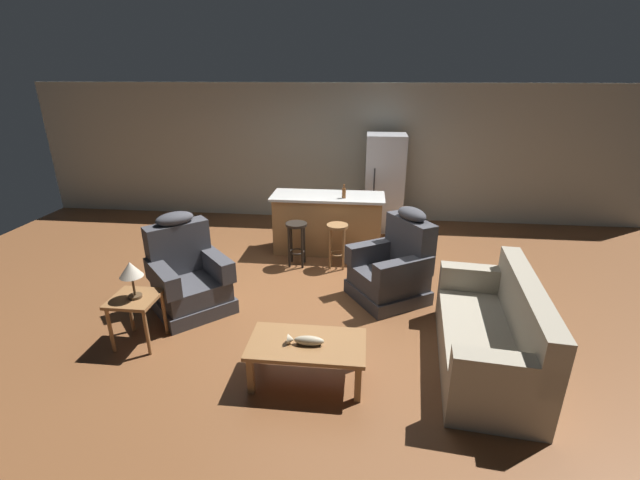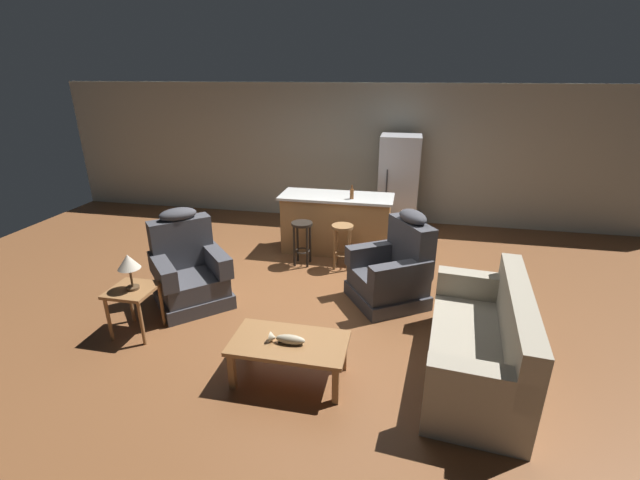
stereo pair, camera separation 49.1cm
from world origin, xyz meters
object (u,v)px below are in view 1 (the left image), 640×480
(kitchen_island, at_px, (328,223))
(refrigerator, at_px, (384,183))
(bar_stool_right, at_px, (337,238))
(couch, at_px, (493,336))
(fish_figurine, at_px, (305,341))
(end_table, at_px, (135,305))
(recliner_near_island, at_px, (394,268))
(bottle_tall_green, at_px, (344,193))
(coffee_table, at_px, (307,348))
(table_lamp, at_px, (131,271))
(bar_stool_left, at_px, (296,236))
(recliner_near_lamp, at_px, (188,277))

(kitchen_island, distance_m, refrigerator, 1.57)
(bar_stool_right, bearing_deg, couch, -52.06)
(fish_figurine, height_order, bar_stool_right, bar_stool_right)
(end_table, bearing_deg, fish_figurine, -13.07)
(bar_stool_right, bearing_deg, end_table, -132.31)
(couch, distance_m, recliner_near_island, 1.61)
(couch, distance_m, bottle_tall_green, 3.22)
(couch, bearing_deg, bar_stool_right, -46.38)
(coffee_table, xyz_separation_m, table_lamp, (-1.88, 0.40, 0.50))
(recliner_near_island, bearing_deg, bar_stool_right, -79.60)
(bottle_tall_green, bearing_deg, table_lamp, -127.15)
(bar_stool_right, bearing_deg, fish_figurine, -92.28)
(bar_stool_left, bearing_deg, recliner_near_island, -31.35)
(coffee_table, xyz_separation_m, recliner_near_island, (0.89, 1.74, 0.06))
(kitchen_island, bearing_deg, couch, -55.94)
(table_lamp, relative_size, kitchen_island, 0.23)
(coffee_table, distance_m, table_lamp, 1.99)
(table_lamp, relative_size, refrigerator, 0.23)
(recliner_near_island, distance_m, bar_stool_left, 1.66)
(coffee_table, relative_size, end_table, 1.96)
(table_lamp, distance_m, bar_stool_left, 2.62)
(fish_figurine, distance_m, bar_stool_left, 2.69)
(coffee_table, xyz_separation_m, recliner_near_lamp, (-1.65, 1.20, 0.06))
(kitchen_island, xyz_separation_m, bottle_tall_green, (0.26, -0.14, 0.55))
(table_lamp, bearing_deg, couch, 0.22)
(bottle_tall_green, bearing_deg, bar_stool_right, -97.05)
(coffee_table, height_order, table_lamp, table_lamp)
(kitchen_island, height_order, bottle_tall_green, bottle_tall_green)
(recliner_near_lamp, distance_m, end_table, 0.84)
(kitchen_island, relative_size, bottle_tall_green, 8.34)
(couch, xyz_separation_m, recliner_near_island, (-0.91, 1.33, 0.08))
(coffee_table, bearing_deg, end_table, 167.90)
(bar_stool_right, xyz_separation_m, bottle_tall_green, (0.06, 0.49, 0.56))
(recliner_near_lamp, distance_m, refrigerator, 4.10)
(bar_stool_right, bearing_deg, bottle_tall_green, 82.95)
(kitchen_island, xyz_separation_m, bar_stool_left, (-0.42, -0.63, -0.01))
(end_table, height_order, table_lamp, table_lamp)
(recliner_near_lamp, xyz_separation_m, bottle_tall_green, (1.81, 1.89, 0.61))
(couch, distance_m, end_table, 3.71)
(table_lamp, xyz_separation_m, bar_stool_left, (1.36, 2.20, -0.40))
(bar_stool_left, bearing_deg, end_table, -122.21)
(table_lamp, distance_m, bottle_tall_green, 3.38)
(couch, xyz_separation_m, kitchen_island, (-1.91, 2.82, 0.14))
(fish_figurine, bearing_deg, table_lamp, 166.95)
(recliner_near_island, relative_size, refrigerator, 0.68)
(end_table, distance_m, refrigerator, 4.88)
(couch, bearing_deg, refrigerator, -70.67)
(end_table, xyz_separation_m, bar_stool_right, (2.00, 2.20, 0.01))
(kitchen_island, bearing_deg, recliner_near_lamp, -127.36)
(couch, height_order, recliner_near_lamp, recliner_near_lamp)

